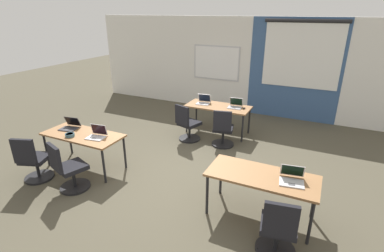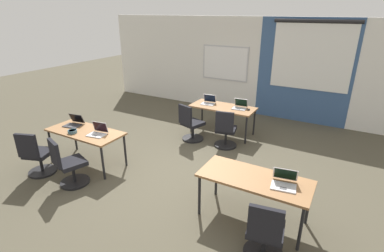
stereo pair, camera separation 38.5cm
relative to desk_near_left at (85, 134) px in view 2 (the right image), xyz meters
The scene contains 17 objects.
ground_plane 1.96m from the desk_near_left, 18.92° to the left, with size 24.00×24.00×0.00m.
back_wall_assembly 5.17m from the desk_near_left, 69.55° to the left, with size 10.00×0.27×2.80m.
desk_near_left is the anchor object (origin of this frame).
desk_near_right 3.50m from the desk_near_left, ahead, with size 1.60×0.70×0.72m.
desk_far_center 3.30m from the desk_near_left, 57.99° to the left, with size 1.60×0.70×0.72m.
laptop_far_left 3.13m from the desk_near_left, 64.73° to the left, with size 0.37×0.34×0.23m.
chair_far_left 2.41m from the desk_near_left, 57.94° to the left, with size 0.55×0.60×0.92m.
laptop_near_left_inner 0.38m from the desk_near_left, ahead, with size 0.37×0.33×0.23m.
chair_near_left_inner 0.86m from the desk_near_left, 65.15° to the right, with size 0.56×0.61×0.92m.
laptop_far_right 3.60m from the desk_near_left, 52.90° to the left, with size 0.35×0.33×0.23m.
mouse_far_right 3.73m from the desk_near_left, 49.86° to the left, with size 0.06×0.10×0.03m.
chair_far_right 3.00m from the desk_near_left, 44.05° to the left, with size 0.53×0.58×0.92m.
laptop_near_right_end 3.91m from the desk_near_left, ahead, with size 0.38×0.36×0.22m.
chair_near_right_end 3.95m from the desk_near_left, ahead, with size 0.52×0.57×0.92m.
laptop_near_left_end 0.46m from the desk_near_left, 167.25° to the left, with size 0.38×0.37×0.22m.
chair_near_left_end 0.96m from the desk_near_left, 120.63° to the right, with size 0.57×0.61×0.92m.
snack_bowl 0.25m from the desk_near_left, 122.40° to the right, with size 0.18×0.18×0.06m.
Camera 2 is at (2.74, -4.17, 2.96)m, focal length 27.13 mm.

